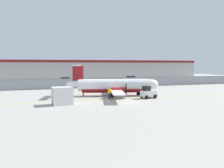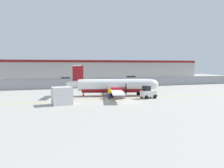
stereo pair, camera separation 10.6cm
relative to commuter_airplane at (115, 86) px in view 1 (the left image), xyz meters
name	(u,v)px [view 1 (the left image)]	position (x,y,z in m)	size (l,w,h in m)	color
ground_plane	(117,99)	(-0.86, -3.27, -1.60)	(140.00, 140.00, 0.01)	#ADA89E
perimeter_fence	(94,83)	(-0.86, 12.73, -0.49)	(98.00, 0.10, 2.10)	gray
parking_lot_strip	(84,83)	(-0.86, 24.23, -1.54)	(98.00, 17.00, 0.12)	#38383A
background_building	(75,70)	(-0.86, 42.72, 1.66)	(91.00, 8.10, 6.50)	#BCB7B2
commuter_airplane	(115,86)	(0.00, 0.00, 0.00)	(14.81, 15.96, 4.92)	white
baggage_tug	(148,93)	(3.74, -4.14, -0.75)	(2.48, 1.70, 1.88)	silver
ground_crew_worker	(110,93)	(-1.87, -3.08, -0.65)	(0.54, 0.43, 1.70)	#191E4C
cargo_container	(62,96)	(-8.80, -5.44, -0.50)	(2.62, 2.28, 2.20)	silver
traffic_cone_near_left	(83,94)	(-4.97, 1.58, -1.29)	(0.36, 0.36, 0.64)	orange
traffic_cone_near_right	(144,91)	(6.13, 2.41, -1.29)	(0.36, 0.36, 0.64)	orange
parked_car_0	(37,83)	(-12.60, 18.06, -0.71)	(4.38, 2.40, 1.58)	black
parked_car_1	(66,80)	(-5.70, 25.10, -0.71)	(4.20, 2.00, 1.58)	red
parked_car_2	(106,81)	(3.56, 19.12, -0.71)	(4.31, 2.24, 1.58)	#19662D
parked_car_3	(130,79)	(13.09, 26.39, -0.71)	(4.23, 2.05, 1.58)	silver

